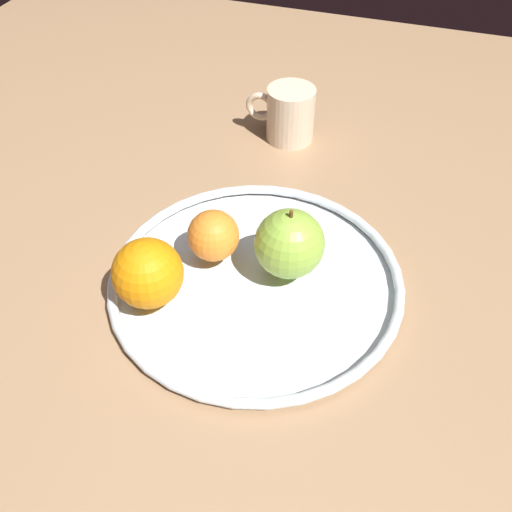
# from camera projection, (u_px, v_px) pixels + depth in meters

# --- Properties ---
(ground_plane) EXTENTS (1.63, 1.63, 0.04)m
(ground_plane) POSITION_uv_depth(u_px,v_px,m) (256.00, 295.00, 0.69)
(ground_plane) COLOR #9A7654
(fruit_bowl) EXTENTS (0.35, 0.35, 0.02)m
(fruit_bowl) POSITION_uv_depth(u_px,v_px,m) (256.00, 279.00, 0.67)
(fruit_bowl) COLOR silver
(fruit_bowl) RESTS_ON ground_plane
(apple) EXTENTS (0.08, 0.08, 0.09)m
(apple) POSITION_uv_depth(u_px,v_px,m) (289.00, 244.00, 0.64)
(apple) COLOR #8AB53D
(apple) RESTS_ON fruit_bowl
(orange_back_left) EXTENTS (0.08, 0.08, 0.08)m
(orange_back_left) POSITION_uv_depth(u_px,v_px,m) (148.00, 273.00, 0.61)
(orange_back_left) COLOR orange
(orange_back_left) RESTS_ON fruit_bowl
(orange_front_left) EXTENTS (0.06, 0.06, 0.06)m
(orange_front_left) POSITION_uv_depth(u_px,v_px,m) (213.00, 236.00, 0.66)
(orange_front_left) COLOR orange
(orange_front_left) RESTS_ON fruit_bowl
(ambient_mug) EXTENTS (0.11, 0.07, 0.08)m
(ambient_mug) POSITION_uv_depth(u_px,v_px,m) (289.00, 114.00, 0.87)
(ambient_mug) COLOR beige
(ambient_mug) RESTS_ON ground_plane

